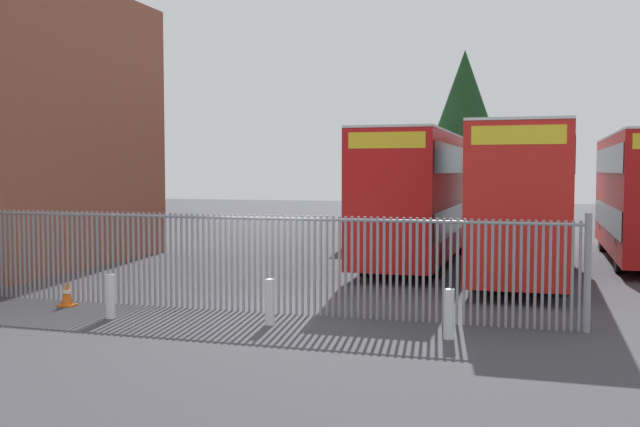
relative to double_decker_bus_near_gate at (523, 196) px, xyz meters
The scene contains 10 objects.
ground_plane 5.81m from the double_decker_bus_near_gate, behind, with size 100.00×100.00×0.00m, color #3D3D42.
palisade_fence 9.64m from the double_decker_bus_near_gate, 126.26° to the right, with size 14.30×0.14×2.35m.
double_decker_bus_near_gate is the anchor object (origin of this frame).
double_decker_bus_behind_fence_right 4.02m from the double_decker_bus_near_gate, 150.37° to the left, with size 2.54×10.81×4.42m.
double_decker_bus_far_back 15.05m from the double_decker_bus_near_gate, 114.87° to the left, with size 2.54×10.81×4.42m.
bollard_near_left 12.60m from the double_decker_bus_near_gate, 131.84° to the right, with size 0.20×0.20×0.95m, color silver.
bollard_center_front 10.28m from the double_decker_bus_near_gate, 118.33° to the right, with size 0.20×0.20×0.95m, color silver.
bollard_near_right 9.35m from the double_decker_bus_near_gate, 96.93° to the right, with size 0.20×0.20×0.95m, color silver.
traffic_cone_by_gate 13.25m from the double_decker_bus_near_gate, 140.43° to the right, with size 0.34×0.34×0.59m.
tree_short_side 17.26m from the double_decker_bus_near_gate, 101.66° to the left, with size 5.14×5.14×9.55m.
Camera 1 is at (5.79, -15.05, 3.18)m, focal length 40.79 mm.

